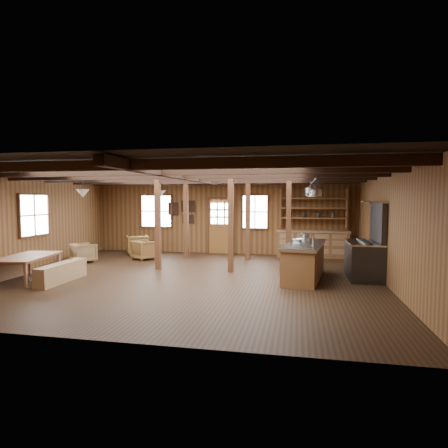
{
  "coord_description": "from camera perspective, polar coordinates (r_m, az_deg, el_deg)",
  "views": [
    {
      "loc": [
        2.87,
        -9.46,
        2.12
      ],
      "look_at": [
        0.84,
        0.79,
        1.39
      ],
      "focal_mm": 30.0,
      "sensor_mm": 36.0,
      "label": 1
    }
  ],
  "objects": [
    {
      "name": "bench_wall",
      "position": [
        11.41,
        -30.49,
        -6.11
      ],
      "size": [
        0.31,
        1.66,
        0.46
      ],
      "primitive_type": "cube",
      "color": "brown",
      "rests_on": "floor"
    },
    {
      "name": "notice_boards",
      "position": [
        14.59,
        -6.24,
        2.08
      ],
      "size": [
        1.08,
        0.03,
        0.9
      ],
      "color": "silver",
      "rests_on": "wall_back"
    },
    {
      "name": "dining_table",
      "position": [
        10.91,
        -27.55,
        -5.97
      ],
      "size": [
        1.27,
        1.94,
        0.64
      ],
      "primitive_type": "imported",
      "rotation": [
        0.0,
        0.0,
        1.72
      ],
      "color": "#9C6347",
      "rests_on": "floor"
    },
    {
      "name": "armchair_a",
      "position": [
        14.53,
        -13.06,
        -3.07
      ],
      "size": [
        1.07,
        1.07,
        0.72
      ],
      "primitive_type": "imported",
      "rotation": [
        0.0,
        0.0,
        3.69
      ],
      "color": "brown",
      "rests_on": "floor"
    },
    {
      "name": "bowl",
      "position": [
        10.45,
        11.18,
        -2.38
      ],
      "size": [
        0.37,
        0.37,
        0.07
      ],
      "primitive_type": "imported",
      "rotation": [
        0.0,
        0.0,
        -0.42
      ],
      "color": "silver",
      "rests_on": "kitchen_island"
    },
    {
      "name": "back_counter",
      "position": [
        13.76,
        13.33,
        -2.46
      ],
      "size": [
        2.55,
        0.6,
        2.45
      ],
      "color": "brown",
      "rests_on": "floor"
    },
    {
      "name": "ceiling_joists",
      "position": [
        10.07,
        -5.44,
        7.16
      ],
      "size": [
        9.8,
        8.82,
        0.18
      ],
      "color": "black",
      "rests_on": "ceiling"
    },
    {
      "name": "timber_posts",
      "position": [
        11.8,
        -0.33,
        0.49
      ],
      "size": [
        3.95,
        2.35,
        2.8
      ],
      "color": "#3F2012",
      "rests_on": "floor"
    },
    {
      "name": "pendant_lamps",
      "position": [
        11.65,
        -14.94,
        4.5
      ],
      "size": [
        1.86,
        2.36,
        0.66
      ],
      "color": "#313133",
      "rests_on": "ceiling"
    },
    {
      "name": "kitchen_island",
      "position": [
        10.06,
        12.1,
        -5.49
      ],
      "size": [
        1.24,
        2.6,
        1.2
      ],
      "rotation": [
        0.0,
        0.0,
        -0.15
      ],
      "color": "brown",
      "rests_on": "floor"
    },
    {
      "name": "bench_aisle",
      "position": [
        10.37,
        -23.5,
        -6.78
      ],
      "size": [
        0.33,
        1.75,
        0.48
      ],
      "primitive_type": "cube",
      "color": "brown",
      "rests_on": "floor"
    },
    {
      "name": "pot_rack",
      "position": [
        9.76,
        13.42,
        4.81
      ],
      "size": [
        0.41,
        3.0,
        0.42
      ],
      "color": "#313133",
      "rests_on": "ceiling"
    },
    {
      "name": "armchair_c",
      "position": [
        13.19,
        -20.6,
        -4.12
      ],
      "size": [
        0.96,
        0.97,
        0.64
      ],
      "primitive_type": "imported",
      "rotation": [
        0.0,
        0.0,
        2.51
      ],
      "color": "brown",
      "rests_on": "floor"
    },
    {
      "name": "commercial_range",
      "position": [
        10.55,
        20.82,
        -4.27
      ],
      "size": [
        0.85,
        1.65,
        2.04
      ],
      "color": "#313133",
      "rests_on": "floor"
    },
    {
      "name": "window_back_right",
      "position": [
        14.02,
        4.75,
        1.85
      ],
      "size": [
        1.02,
        0.06,
        1.32
      ],
      "color": "white",
      "rests_on": "wall_back"
    },
    {
      "name": "armchair_b",
      "position": [
        13.22,
        -12.0,
        -3.86
      ],
      "size": [
        0.99,
        1.0,
        0.67
      ],
      "primitive_type": "imported",
      "rotation": [
        0.0,
        0.0,
        2.57
      ],
      "color": "brown",
      "rests_on": "floor"
    },
    {
      "name": "window_back_left",
      "position": [
        14.97,
        -10.27,
        1.94
      ],
      "size": [
        1.32,
        0.06,
        1.32
      ],
      "color": "white",
      "rests_on": "wall_back"
    },
    {
      "name": "room",
      "position": [
        9.91,
        -5.68,
        -0.19
      ],
      "size": [
        10.04,
        9.04,
        2.84
      ],
      "color": "black",
      "rests_on": "ground"
    },
    {
      "name": "window_left",
      "position": [
        12.68,
        -26.97,
        1.21
      ],
      "size": [
        0.14,
        1.24,
        1.32
      ],
      "color": "white",
      "rests_on": "wall_back"
    },
    {
      "name": "step_stool",
      "position": [
        9.41,
        11.84,
        -7.79
      ],
      "size": [
        0.53,
        0.41,
        0.43
      ],
      "primitive_type": "cube",
      "rotation": [
        0.0,
        0.0,
        0.16
      ],
      "color": "brown",
      "rests_on": "floor"
    },
    {
      "name": "back_door",
      "position": [
        14.26,
        -0.47,
        -1.0
      ],
      "size": [
        1.02,
        0.08,
        2.15
      ],
      "color": "brown",
      "rests_on": "floor"
    },
    {
      "name": "counter_pot",
      "position": [
        10.98,
        12.2,
        -1.82
      ],
      "size": [
        0.29,
        0.29,
        0.17
      ],
      "primitive_type": "cylinder",
      "color": "silver",
      "rests_on": "kitchen_island"
    }
  ]
}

